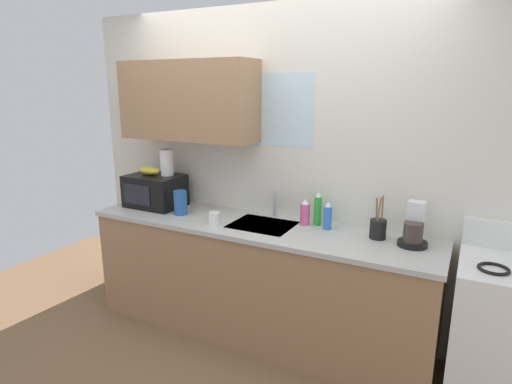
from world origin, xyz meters
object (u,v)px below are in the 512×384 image
at_px(paper_towel_roll, 167,162).
at_px(dish_soap_bottle_green, 318,210).
at_px(stove_range, 506,336).
at_px(mug_white, 214,218).
at_px(dish_soap_bottle_pink, 305,213).
at_px(coffee_maker, 414,229).
at_px(banana_bunch, 150,171).
at_px(utensil_crock, 378,228).
at_px(dish_soap_bottle_blue, 328,216).
at_px(cereal_canister, 180,203).
at_px(microwave, 155,191).

distance_m(paper_towel_roll, dish_soap_bottle_green, 1.34).
bearing_deg(stove_range, mug_white, -175.80).
bearing_deg(dish_soap_bottle_pink, coffee_maker, -4.32).
relative_size(banana_bunch, coffee_maker, 0.71).
bearing_deg(coffee_maker, utensil_crock, 177.14).
bearing_deg(dish_soap_bottle_green, utensil_crock, -10.00).
distance_m(dish_soap_bottle_blue, cereal_canister, 1.18).
bearing_deg(dish_soap_bottle_pink, utensil_crock, -4.93).
relative_size(paper_towel_roll, coffee_maker, 0.79).
xyz_separation_m(coffee_maker, mug_white, (-1.37, -0.25, -0.06)).
xyz_separation_m(banana_bunch, dish_soap_bottle_pink, (1.37, 0.12, -0.21)).
xyz_separation_m(microwave, cereal_canister, (0.34, -0.10, -0.04)).
bearing_deg(banana_bunch, dish_soap_bottle_blue, 3.54).
relative_size(paper_towel_roll, dish_soap_bottle_green, 0.87).
bearing_deg(utensil_crock, dish_soap_bottle_green, 170.00).
relative_size(stove_range, dish_soap_bottle_blue, 5.31).
xyz_separation_m(stove_range, dish_soap_bottle_pink, (-1.35, 0.16, 0.53)).
relative_size(dish_soap_bottle_pink, utensil_crock, 0.66).
height_order(banana_bunch, dish_soap_bottle_pink, banana_bunch).
xyz_separation_m(dish_soap_bottle_pink, cereal_canister, (-0.98, -0.22, 0.01)).
distance_m(microwave, paper_towel_roll, 0.27).
bearing_deg(mug_white, microwave, 165.33).
bearing_deg(paper_towel_roll, dish_soap_bottle_blue, 1.87).
height_order(stove_range, mug_white, stove_range).
relative_size(paper_towel_roll, dish_soap_bottle_blue, 1.08).
xyz_separation_m(mug_white, utensil_crock, (1.14, 0.26, 0.02)).
bearing_deg(mug_white, coffee_maker, 10.25).
relative_size(dish_soap_bottle_blue, utensil_crock, 0.68).
height_order(banana_bunch, mug_white, banana_bunch).
relative_size(dish_soap_bottle_blue, cereal_canister, 1.05).
height_order(dish_soap_bottle_pink, utensil_crock, utensil_crock).
xyz_separation_m(microwave, banana_bunch, (-0.05, 0.00, 0.17)).
bearing_deg(paper_towel_roll, cereal_canister, -32.01).
relative_size(dish_soap_bottle_pink, dish_soap_bottle_green, 0.78).
distance_m(dish_soap_bottle_pink, dish_soap_bottle_green, 0.10).
distance_m(dish_soap_bottle_green, utensil_crock, 0.47).
bearing_deg(dish_soap_bottle_pink, microwave, -174.88).
xyz_separation_m(paper_towel_roll, mug_white, (0.62, -0.24, -0.33)).
bearing_deg(dish_soap_bottle_pink, cereal_canister, -167.52).
height_order(microwave, banana_bunch, banana_bunch).
relative_size(dish_soap_bottle_blue, mug_white, 2.14).
bearing_deg(paper_towel_roll, coffee_maker, 0.24).
bearing_deg(paper_towel_roll, mug_white, -21.19).
bearing_deg(stove_range, paper_towel_roll, 177.85).
height_order(dish_soap_bottle_green, mug_white, dish_soap_bottle_green).
bearing_deg(banana_bunch, dish_soap_bottle_pink, 4.87).
relative_size(stove_range, cereal_canister, 5.55).
xyz_separation_m(microwave, mug_white, (0.72, -0.19, -0.09)).
bearing_deg(utensil_crock, dish_soap_bottle_pink, 175.07).
xyz_separation_m(microwave, coffee_maker, (2.09, 0.06, -0.03)).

